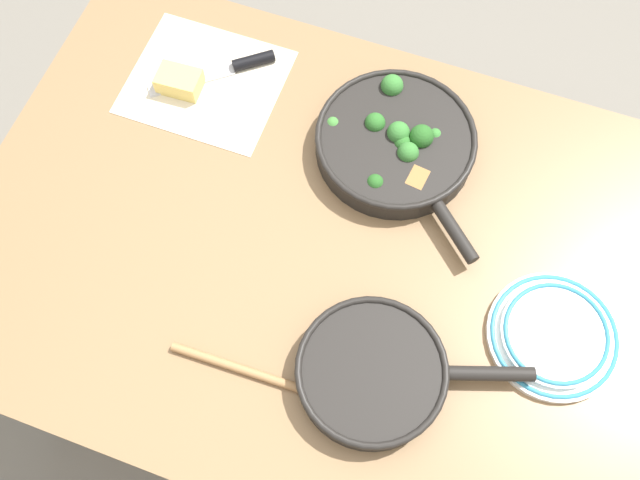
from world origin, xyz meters
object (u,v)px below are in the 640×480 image
Objects in this scene: skillet_broccoli at (396,143)px; skillet_eggs at (373,373)px; wooden_spoon at (292,386)px; dinner_plate_stack at (555,335)px; cheese_block at (179,82)px; grater_knife at (230,68)px.

skillet_broccoli is 0.95× the size of skillet_eggs.
skillet_broccoli is 0.49m from wooden_spoon.
dinner_plate_stack is (-0.27, -0.17, -0.01)m from skillet_eggs.
skillet_eggs is 1.10× the size of wooden_spoon.
dinner_plate_stack is (-0.36, 0.26, -0.02)m from skillet_broccoli.
skillet_broccoli is 0.45m from dinner_plate_stack.
skillet_broccoli is at bearing -179.14° from cheese_block.
cheese_block reaches higher than grater_knife.
skillet_eggs reaches higher than grater_knife.
dinner_plate_stack is (-0.39, -0.23, 0.00)m from wooden_spoon.
cheese_block is at bearing 4.68° from grater_knife.
grater_knife is (0.37, -0.06, -0.02)m from skillet_broccoli.
skillet_eggs is at bearing 32.04° from dinner_plate_stack.
skillet_broccoli is 1.58× the size of dinner_plate_stack.
skillet_broccoli reaches higher than cheese_block.
skillet_broccoli reaches higher than skillet_eggs.
skillet_eggs is 0.67m from grater_knife.
dinner_plate_stack is (-0.73, 0.32, 0.00)m from grater_knife.
skillet_broccoli is 0.44m from cheese_block.
skillet_broccoli is at bearing 83.65° from skillet_eggs.
skillet_eggs is 0.14m from wooden_spoon.
skillet_broccoli is at bearing 85.46° from wooden_spoon.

